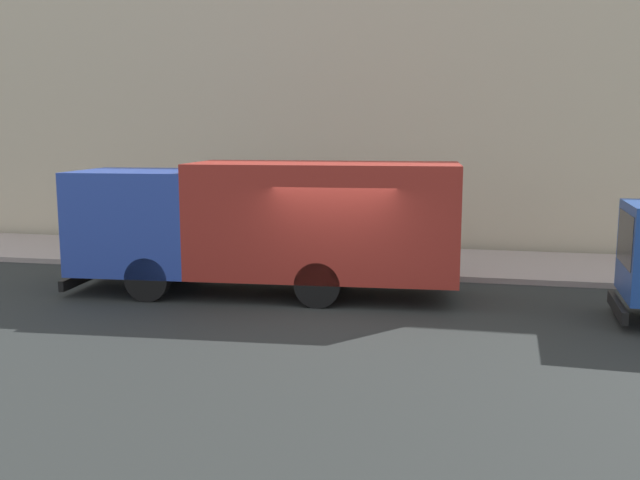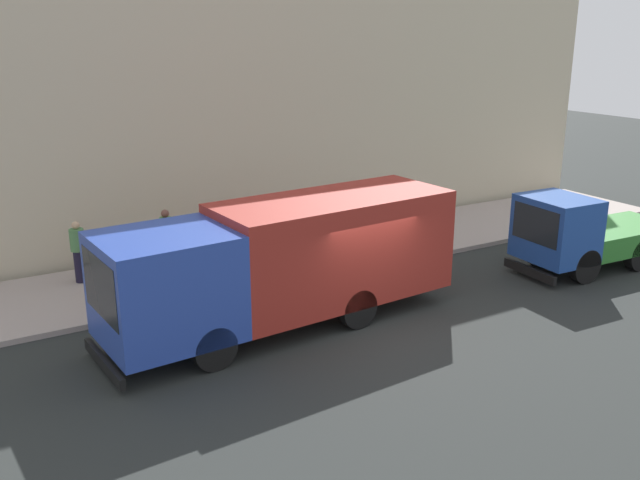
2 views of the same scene
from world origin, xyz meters
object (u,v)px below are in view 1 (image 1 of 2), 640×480
pedestrian_walking (224,222)px  large_utility_truck (266,221)px  pedestrian_standing (281,219)px  pedestrian_third (200,217)px  traffic_cone_orange (183,245)px  street_sign_post (321,213)px

pedestrian_walking → large_utility_truck: bearing=131.2°
pedestrian_walking → pedestrian_standing: bearing=-122.8°
pedestrian_third → traffic_cone_orange: bearing=78.6°
street_sign_post → pedestrian_third: bearing=59.3°
pedestrian_standing → traffic_cone_orange: pedestrian_standing is taller
pedestrian_third → street_sign_post: 5.04m
pedestrian_standing → traffic_cone_orange: size_ratio=2.27×
pedestrian_standing → pedestrian_walking: bearing=-58.0°
large_utility_truck → pedestrian_standing: size_ratio=5.24×
pedestrian_standing → street_sign_post: (-2.70, -1.82, 0.53)m
pedestrian_walking → street_sign_post: size_ratio=0.74×
large_utility_truck → pedestrian_walking: bearing=28.2°
large_utility_truck → pedestrian_standing: bearing=8.1°
pedestrian_walking → pedestrian_third: (1.28, 1.21, -0.05)m
large_utility_truck → street_sign_post: (2.55, -0.70, -0.10)m
traffic_cone_orange → large_utility_truck: bearing=-132.3°
pedestrian_walking → pedestrian_standing: size_ratio=1.06×
pedestrian_walking → street_sign_post: (-1.28, -3.10, 0.47)m
pedestrian_standing → large_utility_truck: bearing=-4.0°
large_utility_truck → street_sign_post: bearing=-19.3°
pedestrian_standing → pedestrian_third: 2.50m
pedestrian_walking → traffic_cone_orange: (-0.85, 0.88, -0.58)m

